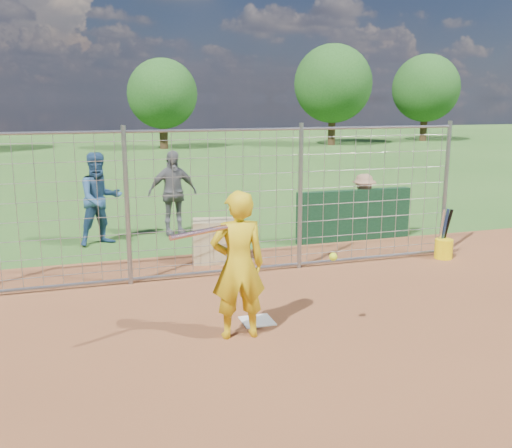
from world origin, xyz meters
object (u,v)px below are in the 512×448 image
object	(u,v)px
batter	(238,265)
bucket_with_bats	(444,246)
bystander_c	(363,206)
equipment_bin	(215,241)
bystander_b	(173,193)
bystander_a	(100,199)

from	to	relation	value
batter	bucket_with_bats	world-z (taller)	batter
bystander_c	equipment_bin	size ratio (longest dim) A/B	1.77
bystander_b	bystander_c	bearing A→B (deg)	-29.48
equipment_bin	bystander_a	bearing A→B (deg)	146.42
batter	equipment_bin	xyz separation A→B (m)	(0.53, 3.47, -0.56)
batter	bystander_c	xyz separation A→B (m)	(4.07, 4.33, -0.25)
batter	bystander_c	bearing A→B (deg)	-129.47
bystander_a	bystander_b	bearing A→B (deg)	-4.34
equipment_bin	bucket_with_bats	bearing A→B (deg)	-2.72
batter	bystander_b	bearing A→B (deg)	-87.72
bystander_b	equipment_bin	size ratio (longest dim) A/B	2.38
equipment_bin	bucket_with_bats	distance (m)	4.38
equipment_bin	bucket_with_bats	xyz separation A→B (m)	(4.23, -1.11, -0.15)
bystander_a	bucket_with_bats	distance (m)	6.96
bystander_c	bucket_with_bats	world-z (taller)	bystander_c
bucket_with_bats	bystander_a	bearing A→B (deg)	153.28
batter	bystander_a	size ratio (longest dim) A/B	0.99
batter	bucket_with_bats	bearing A→B (deg)	-149.89
batter	bystander_a	world-z (taller)	bystander_a
bystander_b	equipment_bin	xyz separation A→B (m)	(0.37, -2.43, -0.55)
bystander_a	bystander_b	world-z (taller)	bystander_a
bystander_b	bucket_with_bats	xyz separation A→B (m)	(4.60, -3.54, -0.70)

